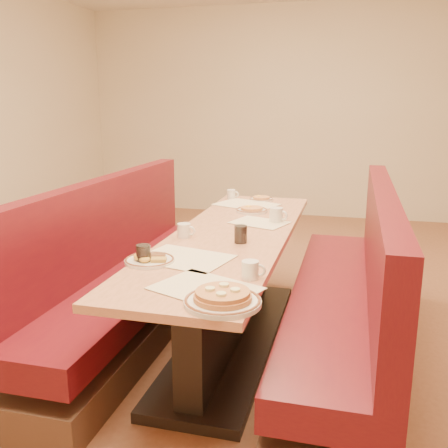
% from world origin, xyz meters
% --- Properties ---
extents(ground, '(8.00, 8.00, 0.00)m').
position_xyz_m(ground, '(0.00, 0.00, 0.00)').
color(ground, '#9E6647').
rests_on(ground, ground).
extents(room_envelope, '(6.04, 8.04, 2.82)m').
position_xyz_m(room_envelope, '(0.00, 0.00, 1.93)').
color(room_envelope, beige).
rests_on(room_envelope, ground).
extents(diner_table, '(0.70, 2.50, 0.75)m').
position_xyz_m(diner_table, '(0.00, 0.00, 0.37)').
color(diner_table, black).
rests_on(diner_table, ground).
extents(booth_left, '(0.55, 2.50, 1.05)m').
position_xyz_m(booth_left, '(-0.73, 0.00, 0.36)').
color(booth_left, '#4C3326').
rests_on(booth_left, ground).
extents(booth_right, '(0.55, 2.50, 1.05)m').
position_xyz_m(booth_right, '(0.73, 0.00, 0.36)').
color(booth_right, '#4C3326').
rests_on(booth_right, ground).
extents(placemat_near_left, '(0.52, 0.44, 0.00)m').
position_xyz_m(placemat_near_left, '(-0.11, -0.57, 0.75)').
color(placemat_near_left, '#FDF0C6').
rests_on(placemat_near_left, diner_table).
extents(placemat_near_right, '(0.52, 0.46, 0.00)m').
position_xyz_m(placemat_near_right, '(0.12, -0.95, 0.75)').
color(placemat_near_right, '#FDF0C6').
rests_on(placemat_near_right, diner_table).
extents(placemat_far_left, '(0.55, 0.48, 0.00)m').
position_xyz_m(placemat_far_left, '(-0.09, 0.88, 0.75)').
color(placemat_far_left, '#FDF0C6').
rests_on(placemat_far_left, diner_table).
extents(placemat_far_right, '(0.42, 0.37, 0.00)m').
position_xyz_m(placemat_far_right, '(0.12, 0.31, 0.75)').
color(placemat_far_right, '#FDF0C6').
rests_on(placemat_far_right, diner_table).
extents(pancake_plate, '(0.31, 0.31, 0.07)m').
position_xyz_m(pancake_plate, '(0.24, -1.10, 0.77)').
color(pancake_plate, silver).
rests_on(pancake_plate, diner_table).
extents(eggs_plate, '(0.25, 0.25, 0.05)m').
position_xyz_m(eggs_plate, '(-0.26, -0.67, 0.77)').
color(eggs_plate, silver).
rests_on(eggs_plate, diner_table).
extents(extra_plate_mid, '(0.23, 0.23, 0.05)m').
position_xyz_m(extra_plate_mid, '(-0.00, 0.64, 0.77)').
color(extra_plate_mid, silver).
rests_on(extra_plate_mid, diner_table).
extents(extra_plate_far, '(0.20, 0.20, 0.04)m').
position_xyz_m(extra_plate_far, '(-0.02, 1.10, 0.76)').
color(extra_plate_far, silver).
rests_on(extra_plate_far, diner_table).
extents(coffee_mug_a, '(0.11, 0.08, 0.08)m').
position_xyz_m(coffee_mug_a, '(0.28, -0.78, 0.79)').
color(coffee_mug_a, silver).
rests_on(coffee_mug_a, diner_table).
extents(coffee_mug_b, '(0.11, 0.08, 0.08)m').
position_xyz_m(coffee_mug_b, '(-0.25, -0.17, 0.79)').
color(coffee_mug_b, silver).
rests_on(coffee_mug_b, diner_table).
extents(coffee_mug_c, '(0.13, 0.09, 0.10)m').
position_xyz_m(coffee_mug_c, '(0.23, 0.36, 0.80)').
color(coffee_mug_c, silver).
rests_on(coffee_mug_c, diner_table).
extents(coffee_mug_d, '(0.10, 0.07, 0.08)m').
position_xyz_m(coffee_mug_d, '(-0.27, 1.10, 0.79)').
color(coffee_mug_d, silver).
rests_on(coffee_mug_d, diner_table).
extents(soda_tumbler_near, '(0.07, 0.07, 0.10)m').
position_xyz_m(soda_tumbler_near, '(-0.28, -0.70, 0.80)').
color(soda_tumbler_near, black).
rests_on(soda_tumbler_near, diner_table).
extents(soda_tumbler_mid, '(0.07, 0.07, 0.10)m').
position_xyz_m(soda_tumbler_mid, '(0.10, -0.20, 0.80)').
color(soda_tumbler_mid, black).
rests_on(soda_tumbler_mid, diner_table).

